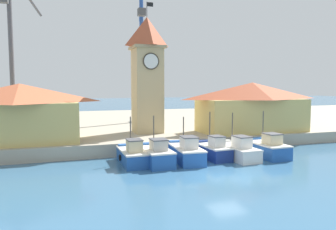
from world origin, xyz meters
The scene contains 13 objects.
ground_plane centered at (0.00, 0.00, 0.00)m, with size 300.00×300.00×0.00m, color #386689.
quay_wharf centered at (0.00, 28.43, 0.61)m, with size 120.00×40.00×1.22m, color #A89E89.
fishing_boat_far_left centered at (-5.71, 5.56, 0.75)m, with size 1.99×4.68×3.86m.
fishing_boat_left_outer centered at (-3.90, 4.87, 0.79)m, with size 2.13×4.67×3.94m.
fishing_boat_left_inner centered at (-1.22, 4.99, 0.80)m, with size 2.35×5.21×3.76m.
fishing_boat_mid_left centered at (1.45, 5.30, 0.75)m, with size 2.05×4.29×4.10m.
fishing_boat_center centered at (3.46, 4.69, 0.72)m, with size 2.19×5.34×4.00m.
fishing_boat_mid_right centered at (6.42, 4.42, 0.79)m, with size 2.31×4.70×4.12m.
clock_tower centered at (-1.99, 14.67, 7.96)m, with size 3.49×3.49×14.24m.
warehouse_left centered at (-14.75, 12.64, 3.98)m, with size 10.61×7.33×5.40m.
warehouse_right centered at (9.45, 11.62, 4.07)m, with size 12.31×5.55×5.56m.
port_crane_near centered at (-16.49, 23.86, 8.52)m, with size 4.37×9.99×19.30m.
port_crane_far centered at (0.08, 25.52, 8.13)m, with size 2.38×7.47×18.22m.
Camera 1 is at (-11.32, -20.46, 6.42)m, focal length 35.00 mm.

